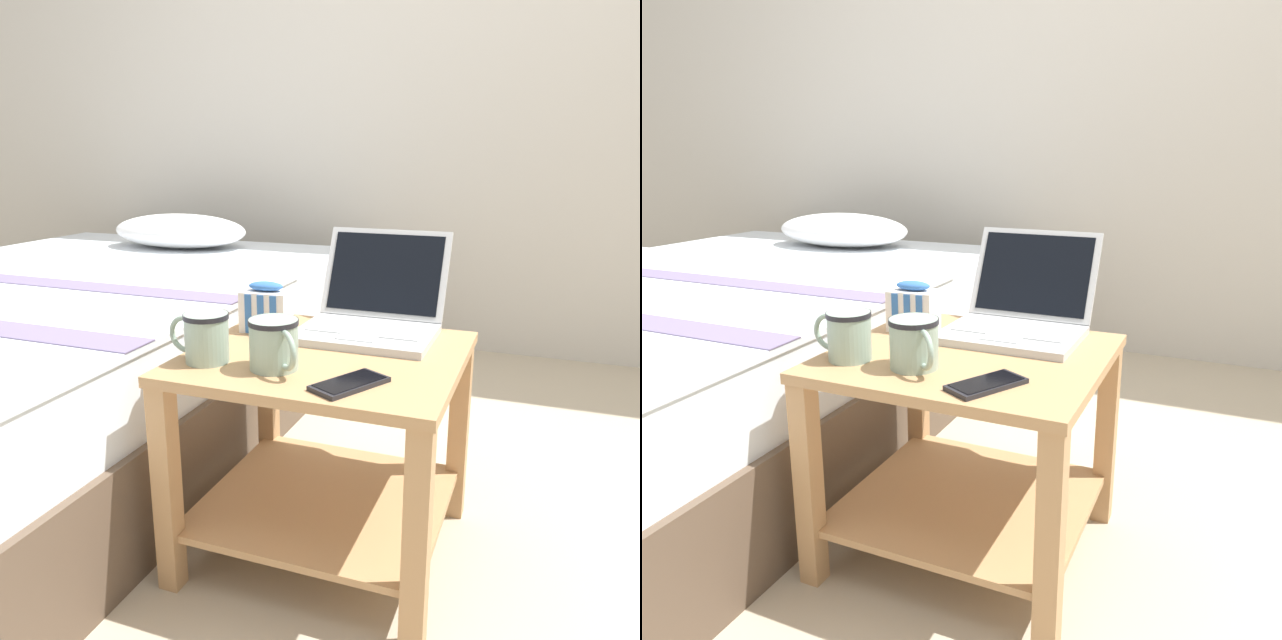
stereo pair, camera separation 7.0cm
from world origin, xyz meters
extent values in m
plane|color=tan|center=(0.00, 0.00, 0.00)|extent=(8.00, 8.00, 0.00)
cube|color=beige|center=(0.00, 1.62, 1.25)|extent=(8.00, 0.05, 2.50)
cube|color=brown|center=(-1.07, 0.40, 0.14)|extent=(1.50, 1.98, 0.28)
cube|color=silver|center=(-1.07, 0.40, 0.38)|extent=(1.46, 1.94, 0.20)
cube|color=slate|center=(-1.07, 0.26, 0.49)|extent=(1.47, 0.10, 0.00)
ellipsoid|color=white|center=(-1.07, 1.11, 0.55)|extent=(0.60, 0.36, 0.14)
cube|color=tan|center=(0.00, 0.00, 0.46)|extent=(0.56, 0.53, 0.02)
cube|color=tan|center=(0.00, 0.00, 0.12)|extent=(0.52, 0.49, 0.02)
cube|color=tan|center=(-0.25, -0.24, 0.22)|extent=(0.04, 0.04, 0.44)
cube|color=tan|center=(0.25, -0.24, 0.22)|extent=(0.04, 0.04, 0.44)
cube|color=tan|center=(-0.25, 0.24, 0.22)|extent=(0.04, 0.04, 0.44)
cube|color=tan|center=(0.25, 0.24, 0.22)|extent=(0.04, 0.04, 0.44)
cube|color=#B7BABC|center=(0.05, 0.13, 0.48)|extent=(0.30, 0.23, 0.02)
cube|color=silver|center=(0.05, 0.14, 0.49)|extent=(0.26, 0.13, 0.00)
cube|color=silver|center=(0.05, 0.06, 0.49)|extent=(0.08, 0.05, 0.00)
cube|color=#B7BABC|center=(0.05, 0.29, 0.59)|extent=(0.30, 0.11, 0.20)
cube|color=black|center=(0.05, 0.29, 0.59)|extent=(0.27, 0.09, 0.18)
cube|color=silver|center=(0.10, 0.31, 0.61)|extent=(0.04, 0.02, 0.04)
cube|color=silver|center=(0.10, 0.32, 0.63)|extent=(0.02, 0.01, 0.02)
cylinder|color=#8CA593|center=(-0.20, -0.14, 0.52)|extent=(0.09, 0.09, 0.10)
cylinder|color=black|center=(-0.20, -0.14, 0.56)|extent=(0.09, 0.09, 0.01)
cylinder|color=black|center=(-0.20, -0.14, 0.55)|extent=(0.08, 0.08, 0.01)
torus|color=#8CA593|center=(-0.25, -0.14, 0.52)|extent=(0.08, 0.01, 0.08)
cylinder|color=#8CA593|center=(-0.06, -0.13, 0.52)|extent=(0.09, 0.09, 0.10)
cylinder|color=black|center=(-0.06, -0.13, 0.56)|extent=(0.10, 0.10, 0.01)
cylinder|color=black|center=(-0.06, -0.13, 0.55)|extent=(0.09, 0.09, 0.01)
torus|color=#8CA593|center=(-0.02, -0.17, 0.52)|extent=(0.07, 0.06, 0.08)
cube|color=white|center=(-0.19, 0.10, 0.51)|extent=(0.12, 0.08, 0.10)
cube|color=#3366B2|center=(-0.21, 0.06, 0.51)|extent=(0.02, 0.00, 0.09)
cube|color=#3366B2|center=(-0.18, 0.06, 0.51)|extent=(0.02, 0.00, 0.09)
cube|color=#3366B2|center=(-0.15, 0.07, 0.51)|extent=(0.02, 0.00, 0.09)
ellipsoid|color=#3366B2|center=(-0.19, 0.10, 0.57)|extent=(0.09, 0.05, 0.02)
cube|color=black|center=(0.11, -0.17, 0.47)|extent=(0.13, 0.16, 0.01)
cube|color=black|center=(0.11, -0.17, 0.48)|extent=(0.11, 0.14, 0.00)
camera|label=1|loc=(0.43, -1.17, 0.88)|focal=35.00mm
camera|label=2|loc=(0.49, -1.14, 0.88)|focal=35.00mm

